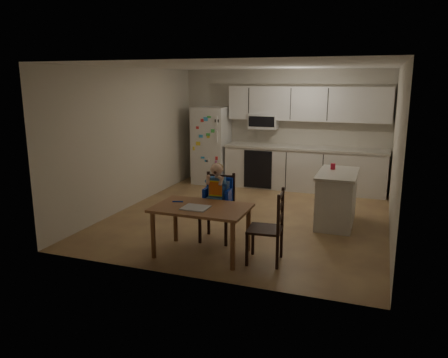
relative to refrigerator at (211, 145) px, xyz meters
name	(u,v)px	position (x,y,z in m)	size (l,w,h in m)	color
room	(258,140)	(1.55, -1.67, 0.40)	(4.52, 5.01, 2.51)	brown
refrigerator	(211,145)	(0.00, 0.00, 0.00)	(0.72, 0.70, 1.70)	silver
kitchen_run	(304,148)	(2.05, 0.09, 0.03)	(3.37, 0.62, 2.15)	silver
kitchen_island	(337,198)	(2.97, -2.03, -0.42)	(0.60, 1.15, 0.85)	silver
red_cup	(333,166)	(2.86, -1.81, 0.05)	(0.08, 0.08, 0.10)	red
dining_table	(201,213)	(1.43, -3.96, -0.28)	(1.24, 0.79, 0.66)	brown
napkin	(196,208)	(1.39, -4.04, -0.18)	(0.33, 0.29, 0.01)	#BAB9BF
toddler_spoon	(177,202)	(1.03, -3.87, -0.18)	(0.02, 0.02, 0.12)	#0C2CBF
chair_booster	(218,193)	(1.43, -3.34, -0.16)	(0.45, 0.45, 1.14)	black
chair_side	(273,222)	(2.37, -3.90, -0.31)	(0.46, 0.46, 0.95)	black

